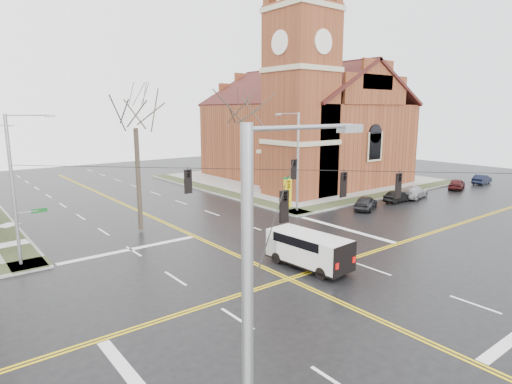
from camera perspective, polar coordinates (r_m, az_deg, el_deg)
ground at (r=24.61m, az=4.38°, el=-11.48°), size 120.00×120.00×0.00m
sidewalks at (r=24.58m, az=4.38°, el=-11.32°), size 80.00×80.00×0.17m
road_markings at (r=24.61m, az=4.38°, el=-11.47°), size 100.00×100.00×0.01m
church at (r=57.80m, az=6.15°, el=9.88°), size 24.28×27.48×27.50m
signal_pole_ne at (r=39.15m, az=5.41°, el=4.36°), size 2.75×0.22×9.00m
signal_pole_nw at (r=28.88m, az=-29.36°, el=0.70°), size 2.75×0.22×9.00m
signal_pole_sw at (r=7.98m, az=0.00°, el=-22.48°), size 2.75×0.22×9.00m
span_wires at (r=22.99m, az=4.60°, el=2.97°), size 23.02×23.02×0.03m
traffic_signals at (r=22.62m, az=5.71°, el=0.90°), size 8.21×8.26×1.30m
cargo_van at (r=26.18m, az=6.65°, el=-7.32°), size 2.50×5.53×2.05m
parked_car_a at (r=42.13m, az=14.42°, el=-1.37°), size 4.28×3.11×1.35m
parked_car_b at (r=46.43m, az=18.35°, el=-0.61°), size 3.48×1.30×1.14m
parked_car_c at (r=49.23m, az=20.30°, el=0.01°), size 4.86×2.77×1.33m
parked_car_d at (r=56.77m, az=25.20°, el=1.01°), size 4.19×2.81×1.33m
parked_car_e at (r=62.25m, az=27.90°, el=1.52°), size 3.85×1.69×1.23m
tree_nw_near at (r=33.54m, az=-15.79°, el=9.10°), size 4.00×4.00×11.82m
tree_ne at (r=37.52m, az=-1.32°, el=9.54°), size 4.00×4.00×11.73m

